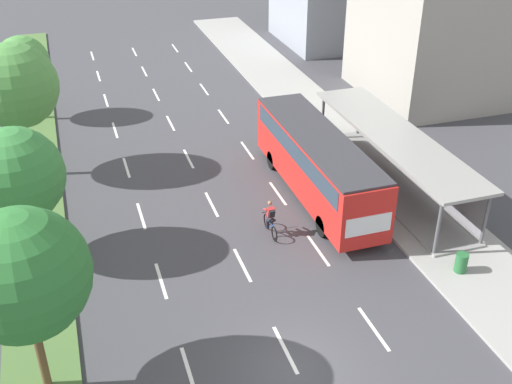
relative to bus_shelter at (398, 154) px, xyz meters
name	(u,v)px	position (x,y,z in m)	size (l,w,h in m)	color
ground_plane	(295,370)	(-9.53, -10.43, -1.87)	(140.00, 140.00, 0.00)	#424247
median_strip	(35,154)	(-17.83, 9.57, -1.81)	(2.60, 52.00, 0.12)	#4C7038
sidewalk_right	(317,117)	(-0.28, 9.57, -1.79)	(4.50, 52.00, 0.15)	#9E9E99
lane_divider_left	(126,167)	(-13.03, 6.41, -1.86)	(0.14, 44.67, 0.01)	white
lane_divider_center	(188,159)	(-9.53, 6.41, -1.86)	(0.14, 44.67, 0.01)	white
lane_divider_right	(247,150)	(-6.03, 6.41, -1.86)	(0.14, 44.67, 0.01)	white
bus_shelter	(398,154)	(0.00, 0.00, 0.00)	(2.90, 13.20, 2.86)	gray
bus	(317,159)	(-4.28, 0.39, 0.20)	(2.54, 11.29, 3.37)	red
cyclist	(270,220)	(-7.62, -2.28, -1.08)	(0.46, 1.82, 1.71)	black
median_tree_nearest	(22,275)	(-17.61, -8.66, 2.82)	(4.11, 4.11, 6.63)	brown
median_tree_second	(15,176)	(-18.05, -0.77, 2.13)	(4.04, 4.04, 5.91)	brown
median_tree_third	(15,86)	(-17.96, 7.12, 3.17)	(4.33, 4.33, 7.09)	brown
median_tree_fourth	(23,63)	(-17.83, 15.01, 1.91)	(3.27, 3.27, 5.31)	brown
trash_bin	(461,263)	(-1.08, -7.53, -1.29)	(0.52, 0.52, 0.85)	#286B38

